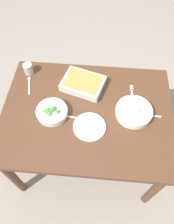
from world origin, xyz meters
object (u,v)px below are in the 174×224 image
(stew_bowl, at_px, (134,112))
(broccoli_bowl, at_px, (52,112))
(spoon_spare, at_px, (29,83))
(baking_dish, at_px, (83,83))
(drink_cup, at_px, (28,69))
(spoon_by_stew, at_px, (145,115))
(fork_on_table, at_px, (132,93))
(side_plate, at_px, (89,127))
(spoon_by_broccoli, at_px, (66,116))

(stew_bowl, xyz_separation_m, broccoli_bowl, (0.56, 0.05, -0.00))
(stew_bowl, xyz_separation_m, spoon_spare, (0.78, -0.21, -0.03))
(baking_dish, distance_m, drink_cup, 0.45)
(baking_dish, relative_size, spoon_by_stew, 2.00)
(fork_on_table, bearing_deg, baking_dish, -5.49)
(broccoli_bowl, bearing_deg, side_plate, 163.16)
(drink_cup, relative_size, spoon_spare, 0.49)
(spoon_spare, height_order, fork_on_table, spoon_spare)
(spoon_by_broccoli, bearing_deg, fork_on_table, -151.98)
(spoon_by_stew, distance_m, spoon_by_broccoli, 0.54)
(spoon_by_stew, distance_m, spoon_spare, 0.89)
(broccoli_bowl, distance_m, side_plate, 0.28)
(side_plate, xyz_separation_m, spoon_by_broccoli, (0.17, -0.07, -0.00))
(broccoli_bowl, bearing_deg, stew_bowl, -174.86)
(broccoli_bowl, bearing_deg, baking_dish, -125.06)
(stew_bowl, relative_size, drink_cup, 3.00)
(side_plate, distance_m, spoon_spare, 0.60)
(baking_dish, height_order, drink_cup, drink_cup)
(stew_bowl, xyz_separation_m, spoon_by_broccoli, (0.46, 0.06, -0.03))
(drink_cup, height_order, fork_on_table, drink_cup)
(spoon_by_stew, height_order, fork_on_table, spoon_by_stew)
(stew_bowl, bearing_deg, fork_on_table, -88.61)
(broccoli_bowl, xyz_separation_m, spoon_by_broccoli, (-0.10, 0.01, -0.03))
(broccoli_bowl, relative_size, spoon_by_broccoli, 1.24)
(spoon_by_broccoli, bearing_deg, baking_dish, -107.92)
(stew_bowl, xyz_separation_m, spoon_by_stew, (-0.08, 0.00, -0.03))
(drink_cup, distance_m, spoon_by_broccoli, 0.52)
(drink_cup, distance_m, fork_on_table, 0.82)
(drink_cup, height_order, spoon_by_broccoli, drink_cup)
(stew_bowl, distance_m, spoon_by_stew, 0.08)
(spoon_by_broccoli, bearing_deg, broccoli_bowl, -5.77)
(baking_dish, bearing_deg, stew_bowl, 149.56)
(broccoli_bowl, distance_m, spoon_spare, 0.35)
(spoon_by_broccoli, height_order, fork_on_table, spoon_by_broccoli)
(broccoli_bowl, relative_size, side_plate, 0.99)
(stew_bowl, xyz_separation_m, side_plate, (0.29, 0.13, -0.03))
(side_plate, relative_size, spoon_by_stew, 1.25)
(side_plate, xyz_separation_m, fork_on_table, (-0.29, -0.31, -0.00))
(stew_bowl, xyz_separation_m, baking_dish, (0.37, -0.22, 0.00))
(fork_on_table, bearing_deg, spoon_spare, -1.99)
(spoon_by_stew, height_order, spoon_by_broccoli, same)
(stew_bowl, relative_size, spoon_by_stew, 1.45)
(spoon_by_broccoli, bearing_deg, spoon_by_stew, -173.95)
(spoon_by_stew, bearing_deg, fork_on_table, -65.87)
(broccoli_bowl, distance_m, baking_dish, 0.33)
(stew_bowl, distance_m, drink_cup, 0.87)
(fork_on_table, bearing_deg, broccoli_bowl, 22.78)
(spoon_by_stew, bearing_deg, spoon_spare, -13.84)
(spoon_by_stew, height_order, spoon_spare, same)
(stew_bowl, xyz_separation_m, drink_cup, (0.81, -0.32, 0.01))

